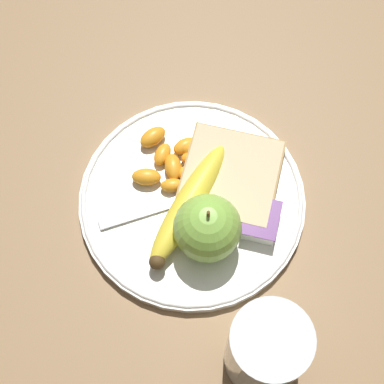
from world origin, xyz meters
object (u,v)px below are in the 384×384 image
(bread_slice, at_px, (230,177))
(jam_packet, at_px, (261,221))
(juice_glass, at_px, (266,350))
(fork, at_px, (187,198))
(plate, at_px, (192,200))
(apple, at_px, (207,228))
(banana, at_px, (191,205))

(bread_slice, relative_size, jam_packet, 2.37)
(juice_glass, bearing_deg, fork, -142.45)
(fork, bearing_deg, juice_glass, -85.12)
(juice_glass, xyz_separation_m, jam_packet, (-0.15, -0.03, -0.03))
(juice_glass, bearing_deg, plate, -143.94)
(plate, height_order, fork, fork)
(apple, height_order, bread_slice, apple)
(plate, xyz_separation_m, banana, (0.02, 0.00, 0.02))
(banana, height_order, jam_packet, banana)
(banana, distance_m, fork, 0.02)
(banana, bearing_deg, apple, 40.89)
(apple, height_order, fork, apple)
(plate, xyz_separation_m, juice_glass, (0.16, 0.12, 0.05))
(jam_packet, bearing_deg, juice_glass, 12.31)
(juice_glass, distance_m, apple, 0.14)
(apple, height_order, banana, apple)
(juice_glass, xyz_separation_m, banana, (-0.14, -0.11, -0.02))
(juice_glass, distance_m, fork, 0.20)
(banana, bearing_deg, plate, -171.17)
(juice_glass, height_order, bread_slice, juice_glass)
(apple, bearing_deg, bread_slice, 172.80)
(juice_glass, bearing_deg, banana, -141.77)
(plate, bearing_deg, apple, 32.21)
(bread_slice, height_order, jam_packet, same)
(plate, height_order, jam_packet, jam_packet)
(juice_glass, distance_m, bread_slice, 0.21)
(banana, relative_size, jam_packet, 3.51)
(apple, height_order, jam_packet, apple)
(plate, bearing_deg, bread_slice, 130.46)
(plate, height_order, apple, apple)
(juice_glass, relative_size, apple, 1.34)
(plate, relative_size, fork, 1.64)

